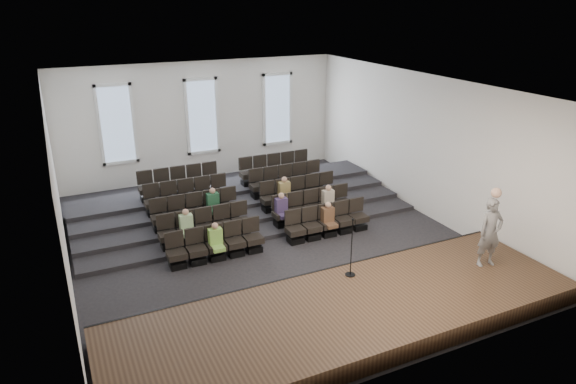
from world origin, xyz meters
The scene contains 14 objects.
ground centered at (0.00, 0.00, 0.00)m, with size 14.00×14.00×0.00m, color black.
ceiling centered at (0.00, 0.00, 5.01)m, with size 12.00×14.00×0.02m, color white.
wall_back centered at (0.00, 7.02, 2.50)m, with size 12.00×0.04×5.00m, color white.
wall_front centered at (0.00, -7.02, 2.50)m, with size 12.00×0.04×5.00m, color white.
wall_left centered at (-6.02, 0.00, 2.50)m, with size 0.04×14.00×5.00m, color white.
wall_right centered at (6.02, 0.00, 2.50)m, with size 0.04×14.00×5.00m, color white.
stage centered at (0.00, -5.10, 0.25)m, with size 11.80×3.60×0.50m, color #48321F.
stage_lip centered at (0.00, -3.33, 0.25)m, with size 11.80×0.06×0.52m, color black.
risers centered at (0.00, 3.17, 0.20)m, with size 11.80×4.80×0.60m.
seating_rows centered at (0.00, 1.54, 0.68)m, with size 6.80×4.70×1.67m.
windows centered at (0.00, 6.95, 2.70)m, with size 8.44×0.10×3.24m.
audience centered at (0.10, 0.45, 0.83)m, with size 5.45×2.64×1.10m.
speaker centered at (4.44, -4.99, 1.48)m, with size 0.71×0.47×1.95m, color slate.
mic_stand centered at (0.75, -3.88, 0.99)m, with size 0.28×0.28×1.65m.
Camera 1 is at (-5.88, -14.01, 7.43)m, focal length 32.00 mm.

